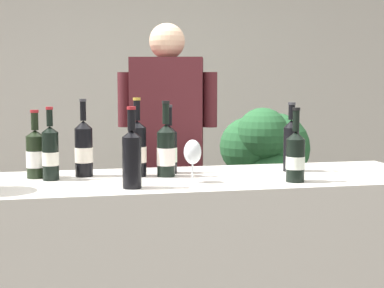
% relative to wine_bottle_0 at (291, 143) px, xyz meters
% --- Properties ---
extents(wall_back, '(8.00, 0.10, 2.80)m').
position_rel_wine_bottle_0_xyz_m(wall_back, '(-0.59, 2.51, 0.27)').
color(wall_back, beige).
rests_on(wall_back, ground_plane).
extents(counter, '(2.35, 0.67, 1.00)m').
position_rel_wine_bottle_0_xyz_m(counter, '(-0.59, -0.09, -0.63)').
color(counter, beige).
rests_on(counter, ground_plane).
extents(wine_bottle_0, '(0.07, 0.07, 0.33)m').
position_rel_wine_bottle_0_xyz_m(wine_bottle_0, '(0.00, 0.00, 0.00)').
color(wine_bottle_0, black).
rests_on(wine_bottle_0, counter).
extents(wine_bottle_1, '(0.08, 0.08, 0.30)m').
position_rel_wine_bottle_0_xyz_m(wine_bottle_1, '(-1.18, 0.05, -0.02)').
color(wine_bottle_1, black).
rests_on(wine_bottle_1, counter).
extents(wine_bottle_2, '(0.08, 0.08, 0.35)m').
position_rel_wine_bottle_0_xyz_m(wine_bottle_2, '(-0.73, 0.00, -0.01)').
color(wine_bottle_2, black).
rests_on(wine_bottle_2, counter).
extents(wine_bottle_4, '(0.08, 0.08, 0.32)m').
position_rel_wine_bottle_0_xyz_m(wine_bottle_4, '(-0.09, -0.28, -0.02)').
color(wine_bottle_4, black).
rests_on(wine_bottle_4, counter).
extents(wine_bottle_5, '(0.07, 0.07, 0.32)m').
position_rel_wine_bottle_0_xyz_m(wine_bottle_5, '(-1.11, -0.02, -0.01)').
color(wine_bottle_5, black).
rests_on(wine_bottle_5, counter).
extents(wine_bottle_6, '(0.07, 0.07, 0.32)m').
position_rel_wine_bottle_0_xyz_m(wine_bottle_6, '(-0.58, 0.06, -0.02)').
color(wine_bottle_6, black).
rests_on(wine_bottle_6, counter).
extents(wine_bottle_7, '(0.08, 0.08, 0.33)m').
position_rel_wine_bottle_0_xyz_m(wine_bottle_7, '(-0.79, -0.29, -0.01)').
color(wine_bottle_7, black).
rests_on(wine_bottle_7, counter).
extents(wine_bottle_8, '(0.08, 0.08, 0.34)m').
position_rel_wine_bottle_0_xyz_m(wine_bottle_8, '(-0.61, -0.03, -0.01)').
color(wine_bottle_8, black).
rests_on(wine_bottle_8, counter).
extents(wine_bottle_9, '(0.08, 0.08, 0.35)m').
position_rel_wine_bottle_0_xyz_m(wine_bottle_9, '(-0.97, 0.05, -0.01)').
color(wine_bottle_9, black).
rests_on(wine_bottle_9, counter).
extents(wine_glass, '(0.07, 0.07, 0.18)m').
position_rel_wine_bottle_0_xyz_m(wine_glass, '(-0.52, -0.20, -0.01)').
color(wine_glass, silver).
rests_on(wine_glass, counter).
extents(person_server, '(0.54, 0.33, 1.74)m').
position_rel_wine_bottle_0_xyz_m(person_server, '(-0.49, 0.60, -0.28)').
color(person_server, black).
rests_on(person_server, ground_plane).
extents(potted_shrub, '(0.63, 0.66, 1.26)m').
position_rel_wine_bottle_0_xyz_m(potted_shrub, '(0.26, 1.04, -0.30)').
color(potted_shrub, brown).
rests_on(potted_shrub, ground_plane).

